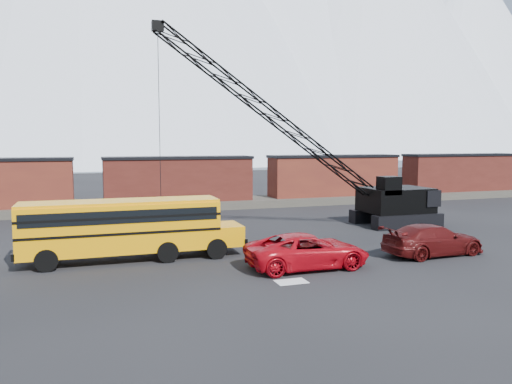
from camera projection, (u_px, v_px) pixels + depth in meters
ground at (253, 262)px, 25.84m from camera, size 160.00×160.00×0.00m
gravel_berm at (179, 205)px, 46.56m from camera, size 120.00×5.00×0.70m
boxcar_mid at (179, 179)px, 46.32m from camera, size 13.70×3.10×4.17m
boxcar_east_near at (334, 175)px, 51.38m from camera, size 13.70×3.10×4.17m
boxcar_east_far at (460, 172)px, 56.44m from camera, size 13.70×3.10×4.17m
snow_patch at (291, 282)px, 22.23m from camera, size 1.40×0.90×0.02m
school_bus at (128, 227)px, 26.11m from camera, size 11.65×2.65×3.19m
red_pickup at (307, 251)px, 24.62m from camera, size 6.19×2.89×1.72m
maroon_suv at (433, 240)px, 27.40m from camera, size 6.02×2.76×1.70m
crawler_crane at (288, 127)px, 33.70m from camera, size 20.84×4.20×13.59m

